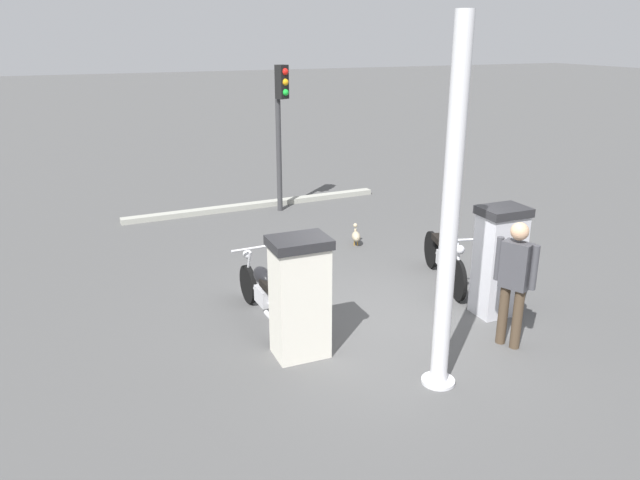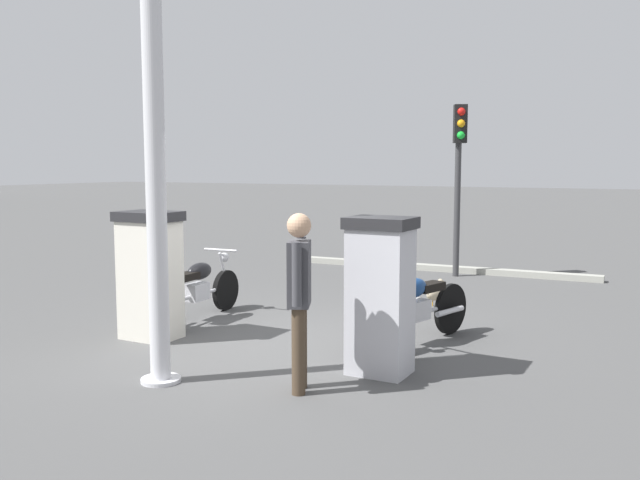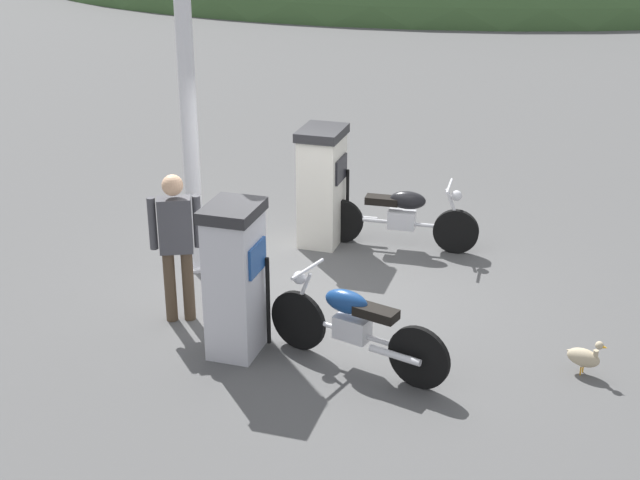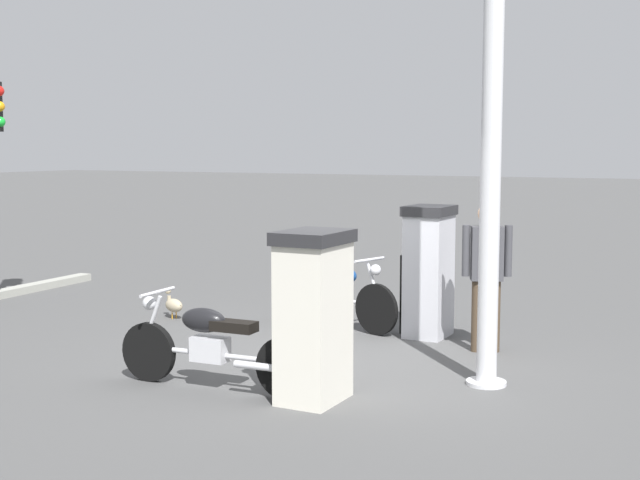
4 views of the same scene
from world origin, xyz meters
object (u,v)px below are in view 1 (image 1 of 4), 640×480
motorcycle_near_pump (445,256)px  roadside_traffic_light (281,113)px  wandering_duck (356,236)px  canopy_support_pole (450,222)px  attendant_person (515,276)px  fuel_pump_near (498,261)px  fuel_pump_far (300,297)px  motorcycle_far_pump (265,294)px

motorcycle_near_pump → roadside_traffic_light: roadside_traffic_light is taller
motorcycle_near_pump → wandering_duck: (2.26, 0.51, -0.28)m
wandering_duck → canopy_support_pole: (-4.79, 1.28, 1.82)m
attendant_person → canopy_support_pole: 1.76m
fuel_pump_near → wandering_duck: 3.60m
attendant_person → roadside_traffic_light: 7.37m
fuel_pump_near → fuel_pump_far: 3.10m
motorcycle_near_pump → fuel_pump_near: bearing=-178.1°
wandering_duck → fuel_pump_far: bearing=144.0°
motorcycle_far_pump → canopy_support_pole: bearing=-149.3°
roadside_traffic_light → canopy_support_pole: 7.69m
roadside_traffic_light → motorcycle_far_pump: bearing=157.8°
attendant_person → canopy_support_pole: bearing=106.8°
motorcycle_near_pump → wandering_duck: motorcycle_near_pump is taller
motorcycle_far_pump → wandering_duck: motorcycle_far_pump is taller
fuel_pump_far → motorcycle_far_pump: fuel_pump_far is taller
motorcycle_near_pump → wandering_duck: bearing=12.8°
motorcycle_far_pump → wandering_duck: 3.63m
fuel_pump_far → canopy_support_pole: canopy_support_pole is taller
motorcycle_near_pump → canopy_support_pole: 3.46m
attendant_person → canopy_support_pole: (-0.41, 1.37, 1.03)m
attendant_person → motorcycle_near_pump: bearing=-11.3°
motorcycle_far_pump → roadside_traffic_light: 6.02m
fuel_pump_far → motorcycle_far_pump: size_ratio=0.74×
motorcycle_near_pump → wandering_duck: size_ratio=4.84×
fuel_pump_near → attendant_person: 1.00m
attendant_person → wandering_duck: attendant_person is taller
canopy_support_pole → motorcycle_near_pump: bearing=-35.3°
attendant_person → roadside_traffic_light: roadside_traffic_light is taller
wandering_duck → canopy_support_pole: size_ratio=0.10×
fuel_pump_near → motorcycle_far_pump: size_ratio=0.76×
attendant_person → wandering_duck: (4.38, 0.09, -0.79)m
roadside_traffic_light → fuel_pump_near: bearing=-170.6°
fuel_pump_near → motorcycle_far_pump: fuel_pump_near is taller
wandering_duck → roadside_traffic_light: 3.57m
fuel_pump_far → roadside_traffic_light: (6.36, -2.05, 1.47)m
motorcycle_far_pump → roadside_traffic_light: (5.31, -2.17, 1.84)m
roadside_traffic_light → wandering_duck: bearing=-170.0°
motorcycle_far_pump → fuel_pump_near: bearing=-108.1°
roadside_traffic_light → canopy_support_pole: bearing=174.2°
motorcycle_far_pump → attendant_person: attendant_person is taller
motorcycle_near_pump → roadside_traffic_light: bearing=11.2°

